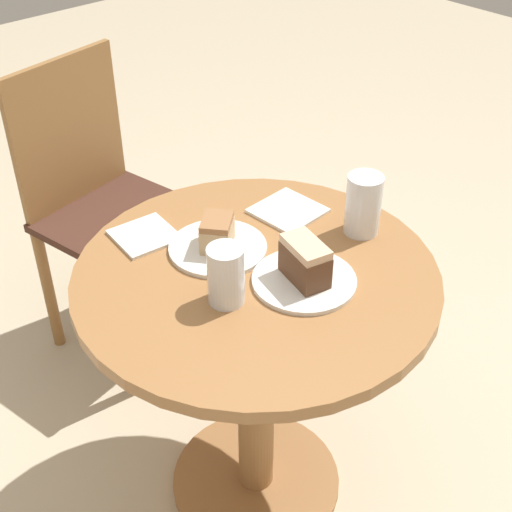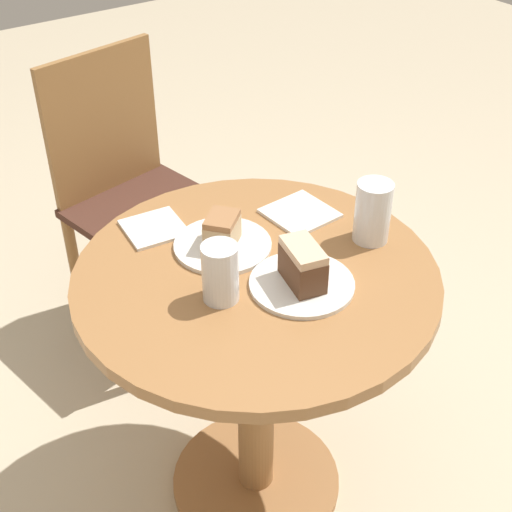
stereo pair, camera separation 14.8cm
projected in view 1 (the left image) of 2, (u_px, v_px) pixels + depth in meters
The scene contains 12 objects.
ground_plane at pixel (256, 482), 1.93m from camera, with size 8.00×8.00×0.00m, color beige.
table at pixel (256, 341), 1.62m from camera, with size 0.78×0.78×0.72m.
chair at pixel (106, 206), 2.15m from camera, with size 0.48×0.47×0.92m.
plate_near at pixel (218, 248), 1.56m from camera, with size 0.22×0.22×0.01m.
plate_far at pixel (304, 280), 1.47m from camera, with size 0.22×0.22×0.01m.
cake_slice_near at pixel (217, 233), 1.54m from camera, with size 0.10×0.10×0.07m.
cake_slice_far at pixel (305, 261), 1.44m from camera, with size 0.09×0.12×0.09m.
glass_lemonade at pixel (226, 278), 1.39m from camera, with size 0.07×0.07×0.13m.
glass_water at pixel (363, 208), 1.59m from camera, with size 0.08×0.08×0.14m.
napkin_stack at pixel (288, 211), 1.69m from camera, with size 0.15×0.15×0.01m.
fork at pixel (267, 270), 1.50m from camera, with size 0.03×0.17×0.00m.
napkin_side at pixel (145, 235), 1.60m from camera, with size 0.14×0.14×0.01m.
Camera 1 is at (-0.80, -0.89, 1.64)m, focal length 50.00 mm.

